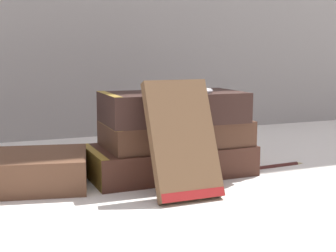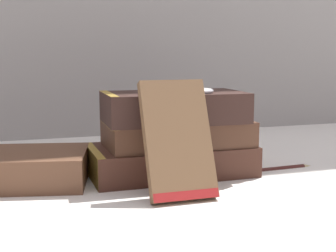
{
  "view_description": "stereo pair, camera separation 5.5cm",
  "coord_description": "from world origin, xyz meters",
  "px_view_note": "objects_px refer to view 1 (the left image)",
  "views": [
    {
      "loc": [
        -0.3,
        -0.62,
        0.19
      ],
      "look_at": [
        -0.03,
        0.03,
        0.08
      ],
      "focal_mm": 50.0,
      "sensor_mm": 36.0,
      "label": 1
    },
    {
      "loc": [
        -0.25,
        -0.64,
        0.19
      ],
      "look_at": [
        -0.03,
        0.03,
        0.08
      ],
      "focal_mm": 50.0,
      "sensor_mm": 36.0,
      "label": 2
    }
  ],
  "objects_px": {
    "book_flat_bottom": "(166,160)",
    "pocket_watch": "(194,91)",
    "book_side_left": "(3,171)",
    "book_leaning_front": "(183,143)",
    "book_flat_top": "(170,107)",
    "reading_glasses": "(106,157)",
    "book_flat_middle": "(173,133)",
    "fountain_pen": "(273,165)"
  },
  "relations": [
    {
      "from": "book_flat_top",
      "to": "fountain_pen",
      "type": "xyz_separation_m",
      "value": [
        0.19,
        -0.01,
        -0.11
      ]
    },
    {
      "from": "book_leaning_front",
      "to": "fountain_pen",
      "type": "distance_m",
      "value": 0.24
    },
    {
      "from": "book_flat_top",
      "to": "book_leaning_front",
      "type": "bearing_deg",
      "value": -101.39
    },
    {
      "from": "book_side_left",
      "to": "reading_glasses",
      "type": "bearing_deg",
      "value": 47.43
    },
    {
      "from": "book_side_left",
      "to": "book_leaning_front",
      "type": "relative_size",
      "value": 1.59
    },
    {
      "from": "book_side_left",
      "to": "book_flat_bottom",
      "type": "bearing_deg",
      "value": 7.74
    },
    {
      "from": "book_flat_top",
      "to": "book_leaning_front",
      "type": "height_order",
      "value": "book_leaning_front"
    },
    {
      "from": "book_flat_middle",
      "to": "pocket_watch",
      "type": "height_order",
      "value": "pocket_watch"
    },
    {
      "from": "pocket_watch",
      "to": "book_flat_bottom",
      "type": "bearing_deg",
      "value": 137.27
    },
    {
      "from": "book_flat_bottom",
      "to": "book_side_left",
      "type": "relative_size",
      "value": 1.03
    },
    {
      "from": "book_flat_middle",
      "to": "book_flat_top",
      "type": "distance_m",
      "value": 0.05
    },
    {
      "from": "pocket_watch",
      "to": "fountain_pen",
      "type": "relative_size",
      "value": 0.44
    },
    {
      "from": "book_flat_top",
      "to": "book_leaning_front",
      "type": "distance_m",
      "value": 0.11
    },
    {
      "from": "book_flat_bottom",
      "to": "book_side_left",
      "type": "distance_m",
      "value": 0.25
    },
    {
      "from": "book_flat_middle",
      "to": "book_flat_top",
      "type": "height_order",
      "value": "book_flat_top"
    },
    {
      "from": "book_flat_bottom",
      "to": "reading_glasses",
      "type": "distance_m",
      "value": 0.16
    },
    {
      "from": "book_flat_middle",
      "to": "book_leaning_front",
      "type": "relative_size",
      "value": 1.44
    },
    {
      "from": "book_side_left",
      "to": "pocket_watch",
      "type": "bearing_deg",
      "value": 1.99
    },
    {
      "from": "book_flat_bottom",
      "to": "book_flat_top",
      "type": "height_order",
      "value": "book_flat_top"
    },
    {
      "from": "fountain_pen",
      "to": "pocket_watch",
      "type": "bearing_deg",
      "value": 179.46
    },
    {
      "from": "book_leaning_front",
      "to": "pocket_watch",
      "type": "bearing_deg",
      "value": 55.96
    },
    {
      "from": "book_flat_top",
      "to": "book_leaning_front",
      "type": "xyz_separation_m",
      "value": [
        -0.02,
        -0.1,
        -0.04
      ]
    },
    {
      "from": "book_flat_top",
      "to": "book_leaning_front",
      "type": "relative_size",
      "value": 1.39
    },
    {
      "from": "book_leaning_front",
      "to": "book_flat_bottom",
      "type": "bearing_deg",
      "value": 79.16
    },
    {
      "from": "book_flat_top",
      "to": "book_side_left",
      "type": "bearing_deg",
      "value": 174.21
    },
    {
      "from": "book_flat_bottom",
      "to": "reading_glasses",
      "type": "bearing_deg",
      "value": 111.0
    },
    {
      "from": "pocket_watch",
      "to": "fountain_pen",
      "type": "xyz_separation_m",
      "value": [
        0.15,
        0.01,
        -0.13
      ]
    },
    {
      "from": "pocket_watch",
      "to": "fountain_pen",
      "type": "distance_m",
      "value": 0.2
    },
    {
      "from": "book_flat_top",
      "to": "reading_glasses",
      "type": "height_order",
      "value": "book_flat_top"
    },
    {
      "from": "book_flat_top",
      "to": "pocket_watch",
      "type": "relative_size",
      "value": 3.72
    },
    {
      "from": "book_flat_bottom",
      "to": "pocket_watch",
      "type": "height_order",
      "value": "pocket_watch"
    },
    {
      "from": "book_flat_middle",
      "to": "pocket_watch",
      "type": "relative_size",
      "value": 3.86
    },
    {
      "from": "book_flat_top",
      "to": "pocket_watch",
      "type": "height_order",
      "value": "pocket_watch"
    },
    {
      "from": "book_flat_middle",
      "to": "fountain_pen",
      "type": "height_order",
      "value": "book_flat_middle"
    },
    {
      "from": "book_side_left",
      "to": "book_leaning_front",
      "type": "bearing_deg",
      "value": -18.54
    },
    {
      "from": "fountain_pen",
      "to": "book_side_left",
      "type": "bearing_deg",
      "value": 170.98
    },
    {
      "from": "book_flat_top",
      "to": "fountain_pen",
      "type": "distance_m",
      "value": 0.22
    },
    {
      "from": "book_flat_top",
      "to": "fountain_pen",
      "type": "bearing_deg",
      "value": -2.61
    },
    {
      "from": "book_side_left",
      "to": "reading_glasses",
      "type": "relative_size",
      "value": 2.63
    },
    {
      "from": "book_flat_middle",
      "to": "fountain_pen",
      "type": "relative_size",
      "value": 1.7
    },
    {
      "from": "book_leaning_front",
      "to": "fountain_pen",
      "type": "bearing_deg",
      "value": 23.18
    },
    {
      "from": "book_flat_bottom",
      "to": "book_flat_top",
      "type": "bearing_deg",
      "value": -81.58
    }
  ]
}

